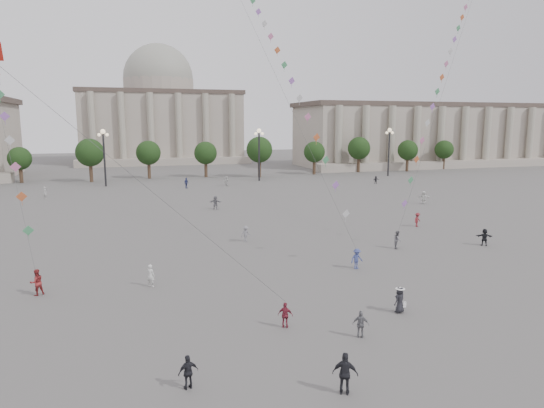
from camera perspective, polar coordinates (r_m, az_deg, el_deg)
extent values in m
plane|color=#585552|center=(30.64, 7.04, -13.23)|extent=(360.00, 360.00, 0.00)
cube|color=#9E9284|center=(148.69, 18.73, 7.58)|extent=(80.00, 22.00, 16.00)
cube|color=#493D36|center=(148.72, 18.91, 10.89)|extent=(81.60, 22.44, 1.20)
cube|color=#9E9284|center=(138.72, 21.71, 4.40)|extent=(84.00, 4.00, 2.00)
cube|color=#9E9284|center=(156.16, -12.97, 8.64)|extent=(46.00, 30.00, 20.00)
cube|color=#493D36|center=(156.39, -13.12, 12.53)|extent=(46.92, 30.60, 1.20)
cube|color=#9E9284|center=(139.62, -12.31, 4.89)|extent=(48.30, 4.00, 2.00)
cylinder|color=#9E9284|center=(156.51, -13.15, 13.22)|extent=(21.00, 21.00, 5.00)
sphere|color=gray|center=(156.70, -13.18, 14.13)|extent=(21.00, 21.00, 21.00)
cylinder|color=#3D2B1E|center=(105.78, -27.03, 3.05)|extent=(0.70, 0.70, 3.52)
sphere|color=black|center=(105.49, -27.18, 5.03)|extent=(5.12, 5.12, 5.12)
cylinder|color=#3D2B1E|center=(104.38, -20.53, 3.41)|extent=(0.70, 0.70, 3.52)
sphere|color=black|center=(104.09, -20.64, 5.43)|extent=(5.12, 5.12, 5.12)
cylinder|color=#3D2B1E|center=(104.35, -13.93, 3.74)|extent=(0.70, 0.70, 3.52)
sphere|color=black|center=(104.06, -14.01, 5.75)|extent=(5.12, 5.12, 5.12)
cylinder|color=#3D2B1E|center=(105.69, -7.41, 4.01)|extent=(0.70, 0.70, 3.52)
sphere|color=black|center=(105.41, -7.45, 6.00)|extent=(5.12, 5.12, 5.12)
cylinder|color=#3D2B1E|center=(108.36, -1.13, 4.22)|extent=(0.70, 0.70, 3.52)
sphere|color=black|center=(108.08, -1.14, 6.17)|extent=(5.12, 5.12, 5.12)
cylinder|color=#3D2B1E|center=(112.25, 4.78, 4.38)|extent=(0.70, 0.70, 3.52)
sphere|color=black|center=(111.98, 4.81, 6.25)|extent=(5.12, 5.12, 5.12)
cylinder|color=#3D2B1E|center=(117.24, 10.25, 4.48)|extent=(0.70, 0.70, 3.52)
sphere|color=black|center=(116.98, 10.31, 6.27)|extent=(5.12, 5.12, 5.12)
cylinder|color=#3D2B1E|center=(123.20, 15.23, 4.53)|extent=(0.70, 0.70, 3.52)
sphere|color=black|center=(122.96, 15.31, 6.24)|extent=(5.12, 5.12, 5.12)
cylinder|color=#3D2B1E|center=(130.00, 19.72, 4.56)|extent=(0.70, 0.70, 3.52)
sphere|color=black|center=(129.77, 19.82, 6.17)|extent=(5.12, 5.12, 5.12)
cylinder|color=#262628|center=(96.00, -19.11, 4.95)|extent=(0.36, 0.36, 10.00)
sphere|color=#FFE5B2|center=(95.77, -19.28, 8.05)|extent=(0.90, 0.90, 0.90)
sphere|color=#FFE5B2|center=(95.81, -19.68, 7.67)|extent=(0.60, 0.60, 0.60)
sphere|color=#FFE5B2|center=(95.76, -18.84, 7.72)|extent=(0.60, 0.60, 0.60)
cylinder|color=#262628|center=(99.61, -1.53, 5.62)|extent=(0.36, 0.36, 10.00)
sphere|color=#FFE5B2|center=(99.39, -1.54, 8.61)|extent=(0.90, 0.90, 0.90)
sphere|color=#FFE5B2|center=(99.21, -1.93, 8.26)|extent=(0.60, 0.60, 0.60)
sphere|color=#FFE5B2|center=(99.59, -1.15, 8.27)|extent=(0.60, 0.60, 0.60)
cylinder|color=#262628|center=(111.47, 13.57, 5.78)|extent=(0.36, 0.36, 10.00)
sphere|color=#FFE5B2|center=(111.28, 13.68, 8.45)|extent=(0.90, 0.90, 0.90)
sphere|color=#FFE5B2|center=(110.93, 13.35, 8.15)|extent=(0.60, 0.60, 0.60)
sphere|color=#FFE5B2|center=(111.65, 13.98, 8.13)|extent=(0.60, 0.60, 0.60)
imported|color=navy|center=(89.60, -10.05, 2.45)|extent=(1.15, 1.14, 1.95)
imported|color=black|center=(51.51, 23.72, -3.59)|extent=(1.61, 1.14, 1.68)
imported|color=silver|center=(91.76, -5.39, 2.71)|extent=(1.52, 1.76, 1.92)
imported|color=slate|center=(48.86, -3.11, -3.50)|extent=(1.15, 0.84, 1.60)
imported|color=white|center=(74.61, 17.43, 0.74)|extent=(1.85, 1.22, 1.91)
imported|color=maroon|center=(58.11, 16.74, -1.78)|extent=(1.21, 1.03, 1.63)
imported|color=black|center=(97.24, 12.12, 2.80)|extent=(1.45, 0.67, 1.51)
imported|color=#B5B5B0|center=(84.42, -25.15, 1.23)|extent=(0.79, 0.80, 1.86)
imported|color=slate|center=(67.34, -6.67, 0.17)|extent=(1.79, 1.20, 1.85)
imported|color=silver|center=(36.71, -14.09, -8.16)|extent=(0.73, 0.69, 1.68)
imported|color=maroon|center=(28.93, 1.58, -12.94)|extent=(0.96, 0.77, 1.53)
imported|color=black|center=(22.72, 8.61, -19.12)|extent=(1.21, 0.98, 1.93)
imported|color=slate|center=(28.12, 10.41, -13.75)|extent=(0.98, 0.78, 1.56)
imported|color=black|center=(23.26, -9.82, -18.90)|extent=(1.00, 0.59, 1.60)
imported|color=maroon|center=(37.63, -25.95, -8.28)|extent=(1.12, 1.04, 1.86)
imported|color=#394481|center=(40.41, 9.94, -6.36)|extent=(1.18, 0.78, 1.70)
imported|color=slate|center=(47.57, 14.55, -4.09)|extent=(1.01, 1.06, 1.72)
imported|color=black|center=(32.04, 14.80, -10.84)|extent=(0.96, 0.82, 1.67)
cone|color=white|center=(31.78, 14.86, -9.51)|extent=(0.52, 0.52, 0.14)
cylinder|color=white|center=(31.80, 14.86, -9.62)|extent=(0.60, 0.60, 0.02)
cube|color=white|center=(32.15, 15.31, -11.34)|extent=(0.22, 0.10, 0.35)
cylinder|color=#3F3F3F|center=(29.01, -15.92, 3.09)|extent=(0.02, 0.02, 22.64)
cube|color=#428F5C|center=(38.59, -26.75, -2.79)|extent=(0.76, 0.25, 0.76)
cube|color=#BE582C|center=(40.03, -27.38, 0.79)|extent=(0.76, 0.25, 0.76)
cube|color=#C46896|center=(41.63, -27.95, 3.89)|extent=(0.76, 0.25, 0.76)
cube|color=silver|center=(43.34, -28.47, 6.61)|extent=(0.76, 0.25, 0.76)
cube|color=#995DBA|center=(45.15, -28.94, 9.03)|extent=(0.76, 0.25, 0.76)
cube|color=#428F5C|center=(47.04, -29.38, 11.19)|extent=(0.76, 0.25, 0.76)
cylinder|color=#3F3F3F|center=(65.20, -3.50, 22.48)|extent=(0.02, 0.02, 73.96)
cube|color=silver|center=(41.13, 8.71, -1.15)|extent=(0.76, 0.25, 0.76)
cube|color=#995DBA|center=(42.33, 7.50, 2.23)|extent=(0.76, 0.25, 0.76)
cube|color=#428F5C|center=(43.69, 6.35, 5.19)|extent=(0.76, 0.25, 0.76)
cube|color=#BE582C|center=(45.19, 5.26, 7.82)|extent=(0.76, 0.25, 0.76)
cube|color=#C46896|center=(46.79, 4.23, 10.20)|extent=(0.76, 0.25, 0.76)
cube|color=silver|center=(48.47, 3.26, 12.34)|extent=(0.76, 0.25, 0.76)
cube|color=#995DBA|center=(50.23, 2.33, 14.28)|extent=(0.76, 0.25, 0.76)
cube|color=#428F5C|center=(52.04, 1.46, 16.05)|extent=(0.76, 0.25, 0.76)
cube|color=#BE582C|center=(53.91, 0.63, 17.65)|extent=(0.76, 0.25, 0.76)
cube|color=#C46896|center=(55.82, -0.15, 19.12)|extent=(0.76, 0.25, 0.76)
cube|color=silver|center=(57.77, -0.90, 20.46)|extent=(0.76, 0.25, 0.76)
cube|color=#995DBA|center=(59.76, -1.60, 21.68)|extent=(0.76, 0.25, 0.76)
cube|color=#428F5C|center=(61.77, -2.28, 22.81)|extent=(0.76, 0.25, 0.76)
cylinder|color=#3F3F3F|center=(66.28, 20.97, 16.94)|extent=(0.02, 0.02, 55.94)
cube|color=#995DBA|center=(48.50, 15.33, 0.07)|extent=(0.76, 0.25, 0.76)
cube|color=#428F5C|center=(49.80, 16.01, 2.73)|extent=(0.76, 0.25, 0.76)
cube|color=#BE582C|center=(51.21, 16.65, 5.07)|extent=(0.76, 0.25, 0.76)
cube|color=#C46896|center=(52.72, 17.25, 7.17)|extent=(0.76, 0.25, 0.76)
cube|color=silver|center=(54.30, 17.82, 9.08)|extent=(0.76, 0.25, 0.76)
cube|color=#995DBA|center=(55.93, 18.36, 10.83)|extent=(0.76, 0.25, 0.76)
cube|color=#428F5C|center=(57.62, 18.87, 12.43)|extent=(0.76, 0.25, 0.76)
cube|color=#BE582C|center=(59.36, 19.36, 13.90)|extent=(0.76, 0.25, 0.76)
cube|color=#C46896|center=(61.13, 19.82, 15.26)|extent=(0.76, 0.25, 0.76)
cube|color=silver|center=(62.93, 20.26, 16.52)|extent=(0.76, 0.25, 0.76)
cube|color=#995DBA|center=(64.76, 20.68, 17.68)|extent=(0.76, 0.25, 0.76)
cube|color=#428F5C|center=(66.61, 21.08, 18.76)|extent=(0.76, 0.25, 0.76)
cube|color=#BE582C|center=(68.49, 21.47, 19.77)|extent=(0.76, 0.25, 0.76)
cube|color=#C46896|center=(70.39, 21.83, 20.71)|extent=(0.76, 0.25, 0.76)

